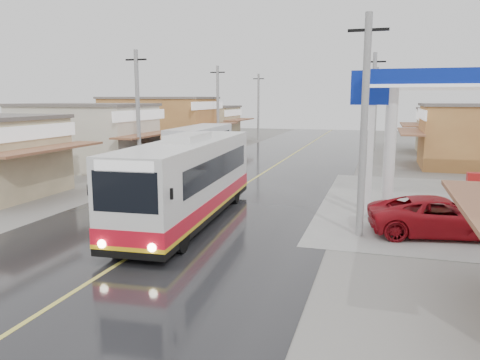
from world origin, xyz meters
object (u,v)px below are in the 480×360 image
Objects in this scene: coach_bus at (190,179)px; second_bus at (201,146)px; tricycle_far at (167,149)px; cyclist at (159,189)px; tricycle_near at (156,155)px; jeepney at (441,217)px.

coach_bus is 1.27× the size of second_bus.
coach_bus is at bearing -74.16° from second_bus.
second_bus reaches higher than tricycle_far.
cyclist is 0.68× the size of tricycle_near.
jeepney is 24.30m from tricycle_far.
jeepney is at bearing -42.34° from tricycle_far.
jeepney is at bearing -18.05° from tricycle_near.
jeepney is 21.06m from tricycle_near.
cyclist reaches higher than jeepney.
coach_bus is at bearing -64.25° from cyclist.
coach_bus reaches higher than jeepney.
coach_bus reaches higher than tricycle_far.
second_bus is 3.36× the size of tricycle_near.
tricycle_near is at bearing 99.90° from cyclist.
cyclist is (2.10, -11.02, -1.01)m from second_bus.
second_bus is 4.95× the size of cyclist.
jeepney is 2.80× the size of cyclist.
tricycle_far is (-8.80, 16.30, -0.68)m from coach_bus.
second_bus is 4.32m from tricycle_far.
coach_bus is at bearing -42.27° from tricycle_near.
coach_bus is 4.77× the size of tricycle_far.
jeepney is 1.90× the size of tricycle_near.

